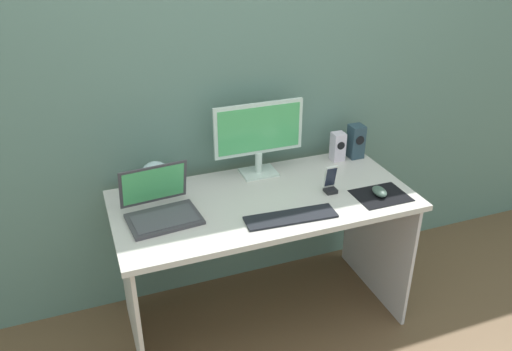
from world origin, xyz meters
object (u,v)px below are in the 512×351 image
object	(u,v)px
speaker_near_monitor	(338,147)
speaker_right	(356,141)
fishbowl	(156,177)
keyboard_external	(291,217)
monitor	(259,135)
laptop	(161,207)
mouse	(379,191)
phone_in_dock	(330,183)

from	to	relation	value
speaker_near_monitor	speaker_right	bearing A→B (deg)	0.01
speaker_near_monitor	fishbowl	world-z (taller)	speaker_near_monitor
speaker_right	keyboard_external	xyz separation A→B (m)	(-0.59, -0.46, -0.09)
monitor	keyboard_external	world-z (taller)	monitor
laptop	keyboard_external	world-z (taller)	laptop
fishbowl	mouse	distance (m)	1.08
speaker_near_monitor	mouse	distance (m)	0.42
monitor	phone_in_dock	xyz separation A→B (m)	(0.25, -0.30, -0.17)
fishbowl	monitor	bearing A→B (deg)	-0.80
laptop	fishbowl	world-z (taller)	laptop
speaker_right	fishbowl	xyz separation A→B (m)	(-1.10, 0.00, -0.02)
keyboard_external	speaker_right	bearing A→B (deg)	41.71
monitor	fishbowl	xyz separation A→B (m)	(-0.53, 0.01, -0.15)
speaker_right	keyboard_external	world-z (taller)	speaker_right
speaker_right	fishbowl	world-z (taller)	speaker_right
fishbowl	speaker_right	bearing A→B (deg)	-0.18
monitor	speaker_right	xyz separation A→B (m)	(0.57, 0.00, -0.13)
monitor	phone_in_dock	distance (m)	0.43
monitor	keyboard_external	distance (m)	0.50
fishbowl	phone_in_dock	size ratio (longest dim) A/B	1.11
fishbowl	keyboard_external	size ratio (longest dim) A/B	0.37
speaker_near_monitor	phone_in_dock	size ratio (longest dim) A/B	1.13
speaker_right	fishbowl	bearing A→B (deg)	179.82
speaker_right	laptop	bearing A→B (deg)	-167.96
monitor	keyboard_external	bearing A→B (deg)	-92.47
keyboard_external	mouse	size ratio (longest dim) A/B	4.14
phone_in_dock	speaker_near_monitor	bearing A→B (deg)	56.26
laptop	mouse	distance (m)	1.03
speaker_near_monitor	monitor	bearing A→B (deg)	-179.51
keyboard_external	phone_in_dock	distance (m)	0.32
monitor	laptop	size ratio (longest dim) A/B	1.39
fishbowl	phone_in_dock	bearing A→B (deg)	-21.57
fishbowl	keyboard_external	distance (m)	0.69
monitor	speaker_near_monitor	world-z (taller)	monitor
speaker_right	speaker_near_monitor	world-z (taller)	speaker_right
speaker_near_monitor	mouse	bearing A→B (deg)	-89.89
speaker_right	laptop	size ratio (longest dim) A/B	0.55
keyboard_external	mouse	world-z (taller)	mouse
speaker_right	keyboard_external	size ratio (longest dim) A/B	0.45
laptop	phone_in_dock	bearing A→B (deg)	-4.66
speaker_right	phone_in_dock	size ratio (longest dim) A/B	1.33
mouse	phone_in_dock	bearing A→B (deg)	156.93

